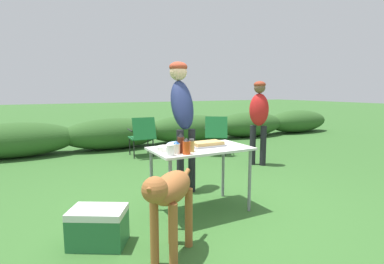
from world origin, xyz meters
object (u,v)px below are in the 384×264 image
at_px(camp_chair_near_hedge, 216,133).
at_px(bbq_sauce_bottle, 181,143).
at_px(food_tray, 207,144).
at_px(dog, 170,195).
at_px(plate_stack, 167,148).
at_px(hot_sauce_bottle, 187,146).
at_px(spice_jar, 192,146).
at_px(beer_bottle, 181,143).
at_px(mixing_bowl, 175,144).
at_px(standing_person_with_beanie, 182,106).
at_px(camp_chair_green_behind_table, 142,135).
at_px(mayo_bottle, 176,148).
at_px(cooler_box, 98,227).
at_px(paper_cup_stack, 170,150).
at_px(standing_person_in_dark_puffer, 259,114).
at_px(folding_table, 201,154).

bearing_deg(camp_chair_near_hedge, bbq_sauce_bottle, -97.52).
xyz_separation_m(food_tray, dog, (-0.81, -0.77, -0.22)).
distance_m(plate_stack, hot_sauce_bottle, 0.29).
bearing_deg(spice_jar, food_tray, 32.34).
distance_m(bbq_sauce_bottle, hot_sauce_bottle, 0.10).
bearing_deg(bbq_sauce_bottle, beer_bottle, 63.59).
bearing_deg(mixing_bowl, standing_person_with_beanie, 57.88).
distance_m(spice_jar, camp_chair_green_behind_table, 3.21).
relative_size(plate_stack, camp_chair_near_hedge, 0.26).
height_order(plate_stack, mayo_bottle, mayo_bottle).
relative_size(standing_person_with_beanie, cooler_box, 3.06).
xyz_separation_m(plate_stack, paper_cup_stack, (-0.07, -0.24, 0.03)).
xyz_separation_m(paper_cup_stack, mayo_bottle, (0.09, 0.05, 0.01)).
bearing_deg(hot_sauce_bottle, standing_person_with_beanie, 66.46).
relative_size(mayo_bottle, dog, 0.17).
bearing_deg(standing_person_with_beanie, spice_jar, -106.77).
xyz_separation_m(mixing_bowl, beer_bottle, (0.01, -0.14, 0.04)).
xyz_separation_m(food_tray, plate_stack, (-0.50, -0.01, -0.00)).
bearing_deg(plate_stack, beer_bottle, 1.95).
bearing_deg(camp_chair_green_behind_table, food_tray, -90.08).
xyz_separation_m(standing_person_in_dark_puffer, camp_chair_green_behind_table, (-1.67, 1.63, -0.48)).
height_order(mixing_bowl, standing_person_with_beanie, standing_person_with_beanie).
bearing_deg(standing_person_with_beanie, cooler_box, -139.23).
distance_m(hot_sauce_bottle, mayo_bottle, 0.11).
distance_m(camp_chair_near_hedge, cooler_box, 4.04).
bearing_deg(folding_table, hot_sauce_bottle, -141.14).
bearing_deg(mixing_bowl, dog, -117.06).
relative_size(mixing_bowl, cooler_box, 0.34).
bearing_deg(cooler_box, camp_chair_near_hedge, 72.34).
xyz_separation_m(paper_cup_stack, beer_bottle, (0.24, 0.25, 0.01)).
xyz_separation_m(beer_bottle, dog, (-0.47, -0.77, -0.27)).
xyz_separation_m(spice_jar, dog, (-0.51, -0.59, -0.26)).
bearing_deg(beer_bottle, paper_cup_stack, -133.55).
height_order(standing_person_with_beanie, camp_chair_near_hedge, standing_person_with_beanie).
bearing_deg(camp_chair_near_hedge, food_tray, -93.29).
xyz_separation_m(plate_stack, mixing_bowl, (0.17, 0.15, 0.01)).
relative_size(beer_bottle, cooler_box, 0.25).
height_order(folding_table, spice_jar, spice_jar).
xyz_separation_m(bbq_sauce_bottle, standing_person_with_beanie, (0.46, 0.91, 0.32)).
bearing_deg(plate_stack, camp_chair_green_behind_table, 76.55).
distance_m(beer_bottle, cooler_box, 1.18).
bearing_deg(camp_chair_green_behind_table, mixing_bowl, -96.99).
height_order(mixing_bowl, camp_chair_near_hedge, camp_chair_near_hedge).
distance_m(plate_stack, paper_cup_stack, 0.26).
distance_m(mayo_bottle, cooler_box, 1.03).
distance_m(folding_table, cooler_box, 1.31).
relative_size(food_tray, camp_chair_near_hedge, 0.48).
height_order(food_tray, hot_sauce_bottle, hot_sauce_bottle).
relative_size(hot_sauce_bottle, camp_chair_green_behind_table, 0.20).
height_order(standing_person_with_beanie, dog, standing_person_with_beanie).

